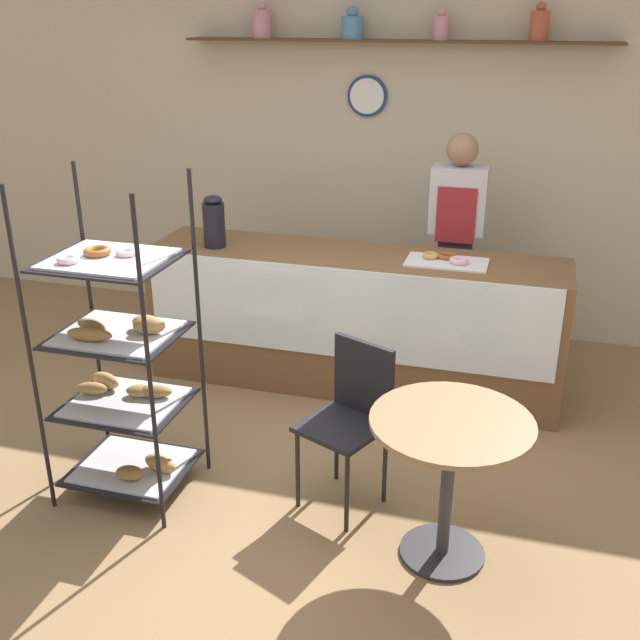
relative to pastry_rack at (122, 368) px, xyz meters
name	(u,v)px	position (x,y,z in m)	size (l,w,h in m)	color
ground_plane	(298,482)	(0.85, 0.29, -0.73)	(14.00, 14.00, 0.00)	olive
back_wall	(393,156)	(0.84, 2.76, 0.64)	(10.00, 0.30, 2.70)	beige
display_counter	(353,320)	(0.85, 1.54, -0.25)	(2.77, 0.64, 0.94)	brown
pastry_rack	(122,368)	(0.00, 0.00, 0.00)	(0.66, 0.57, 1.72)	black
person_worker	(456,243)	(1.45, 2.03, 0.20)	(0.37, 0.23, 1.68)	#282833
cafe_table	(449,454)	(1.69, -0.08, -0.16)	(0.74, 0.74, 0.74)	#262628
cafe_chair	(352,408)	(1.16, 0.24, -0.18)	(0.50, 0.50, 0.88)	black
coffee_carafe	(214,222)	(-0.10, 1.45, 0.38)	(0.15, 0.15, 0.35)	black
donut_tray_counter	(447,260)	(1.45, 1.53, 0.23)	(0.51, 0.29, 0.05)	silver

